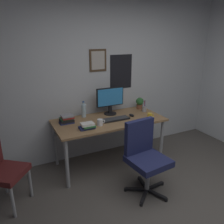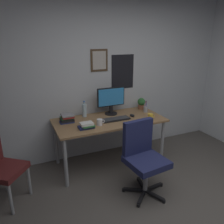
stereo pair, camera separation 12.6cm
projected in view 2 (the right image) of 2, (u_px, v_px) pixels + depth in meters
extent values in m
cube|color=silver|center=(109.00, 77.00, 3.74)|extent=(4.40, 0.08, 2.60)
cube|color=#4C3823|center=(99.00, 60.00, 3.54)|extent=(0.28, 0.02, 0.34)
cube|color=beige|center=(99.00, 60.00, 3.53)|extent=(0.22, 0.00, 0.28)
cube|color=black|center=(123.00, 72.00, 3.76)|extent=(0.40, 0.01, 0.56)
cube|color=#936D47|center=(109.00, 120.00, 3.44)|extent=(1.65, 0.77, 0.03)
cylinder|color=#9EA0A5|center=(66.00, 163.00, 2.99)|extent=(0.05, 0.05, 0.72)
cylinder|color=#9EA0A5|center=(162.00, 142.00, 3.57)|extent=(0.05, 0.05, 0.72)
cylinder|color=#9EA0A5|center=(56.00, 143.00, 3.55)|extent=(0.05, 0.05, 0.72)
cylinder|color=#9EA0A5|center=(141.00, 128.00, 4.14)|extent=(0.05, 0.05, 0.72)
cube|color=#1E234C|center=(147.00, 162.00, 2.83)|extent=(0.51, 0.51, 0.08)
cube|color=#1E234C|center=(138.00, 137.00, 2.90)|extent=(0.43, 0.11, 0.45)
cylinder|color=#9EA0A5|center=(146.00, 179.00, 2.91)|extent=(0.07, 0.07, 0.42)
cube|color=black|center=(153.00, 187.00, 3.03)|extent=(0.28, 0.07, 0.03)
cylinder|color=black|center=(161.00, 185.00, 3.10)|extent=(0.04, 0.04, 0.04)
cube|color=black|center=(141.00, 184.00, 3.09)|extent=(0.10, 0.28, 0.03)
cylinder|color=black|center=(138.00, 179.00, 3.23)|extent=(0.04, 0.04, 0.04)
cube|color=black|center=(134.00, 190.00, 2.98)|extent=(0.26, 0.17, 0.03)
cylinder|color=black|center=(124.00, 190.00, 2.99)|extent=(0.04, 0.04, 0.04)
cube|color=black|center=(142.00, 197.00, 2.84)|extent=(0.23, 0.22, 0.03)
cylinder|color=black|center=(138.00, 205.00, 2.72)|extent=(0.04, 0.04, 0.04)
cube|color=black|center=(154.00, 195.00, 2.87)|extent=(0.15, 0.27, 0.03)
cylinder|color=black|center=(164.00, 201.00, 2.79)|extent=(0.04, 0.04, 0.04)
cube|color=#591E1E|center=(5.00, 170.00, 2.68)|extent=(0.59, 0.59, 0.07)
cylinder|color=#9EA0A5|center=(11.00, 199.00, 2.55)|extent=(0.05, 0.05, 0.41)
cylinder|color=#9EA0A5|center=(29.00, 181.00, 2.88)|extent=(0.05, 0.05, 0.41)
cylinder|color=#9EA0A5|center=(5.00, 177.00, 2.97)|extent=(0.05, 0.05, 0.41)
cylinder|color=black|center=(111.00, 113.00, 3.68)|extent=(0.20, 0.20, 0.01)
cube|color=black|center=(111.00, 109.00, 3.66)|extent=(0.05, 0.04, 0.12)
cube|color=black|center=(111.00, 97.00, 3.59)|extent=(0.46, 0.02, 0.30)
cube|color=#338CD8|center=(111.00, 97.00, 3.58)|extent=(0.43, 0.00, 0.27)
cube|color=black|center=(116.00, 119.00, 3.42)|extent=(0.43, 0.15, 0.02)
cube|color=#38383A|center=(116.00, 118.00, 3.41)|extent=(0.41, 0.13, 0.00)
ellipsoid|color=black|center=(132.00, 115.00, 3.56)|extent=(0.06, 0.11, 0.04)
cylinder|color=silver|center=(84.00, 110.00, 3.53)|extent=(0.07, 0.07, 0.20)
cylinder|color=silver|center=(84.00, 103.00, 3.49)|extent=(0.03, 0.03, 0.04)
cylinder|color=#2659B2|center=(84.00, 102.00, 3.48)|extent=(0.03, 0.03, 0.01)
cylinder|color=yellow|center=(150.00, 117.00, 3.39)|extent=(0.08, 0.08, 0.10)
torus|color=yellow|center=(153.00, 116.00, 3.41)|extent=(0.05, 0.01, 0.05)
cylinder|color=white|center=(100.00, 122.00, 3.21)|extent=(0.08, 0.08, 0.09)
torus|color=white|center=(103.00, 121.00, 3.23)|extent=(0.05, 0.01, 0.05)
cylinder|color=brown|center=(141.00, 107.00, 3.92)|extent=(0.11, 0.11, 0.07)
sphere|color=#2D6B33|center=(141.00, 102.00, 3.89)|extent=(0.13, 0.13, 0.13)
ellipsoid|color=#287A38|center=(139.00, 100.00, 3.89)|extent=(0.07, 0.08, 0.02)
ellipsoid|color=#287A38|center=(142.00, 100.00, 3.92)|extent=(0.07, 0.08, 0.02)
ellipsoid|color=#287A38|center=(141.00, 101.00, 3.84)|extent=(0.08, 0.07, 0.02)
cylinder|color=#9EA0A5|center=(146.00, 109.00, 3.76)|extent=(0.07, 0.07, 0.09)
cylinder|color=#263FBF|center=(146.00, 105.00, 3.73)|extent=(0.01, 0.01, 0.13)
cylinder|color=red|center=(146.00, 105.00, 3.73)|extent=(0.01, 0.01, 0.13)
cylinder|color=black|center=(146.00, 105.00, 3.73)|extent=(0.01, 0.01, 0.13)
cylinder|color=#9EA0A5|center=(146.00, 104.00, 3.73)|extent=(0.01, 0.03, 0.14)
cylinder|color=#9EA0A5|center=(145.00, 105.00, 3.73)|extent=(0.01, 0.02, 0.14)
cube|color=navy|center=(67.00, 122.00, 3.31)|extent=(0.20, 0.13, 0.02)
cube|color=black|center=(67.00, 120.00, 3.31)|extent=(0.19, 0.15, 0.03)
cube|color=#33723F|center=(67.00, 118.00, 3.32)|extent=(0.18, 0.15, 0.02)
cube|color=#B22D28|center=(68.00, 117.00, 3.29)|extent=(0.16, 0.14, 0.03)
cube|color=gray|center=(67.00, 115.00, 3.29)|extent=(0.16, 0.17, 0.02)
cube|color=navy|center=(86.00, 127.00, 3.11)|extent=(0.21, 0.13, 0.03)
cube|color=#33723F|center=(88.00, 125.00, 3.10)|extent=(0.17, 0.15, 0.02)
cube|color=silver|center=(87.00, 124.00, 3.08)|extent=(0.17, 0.12, 0.03)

